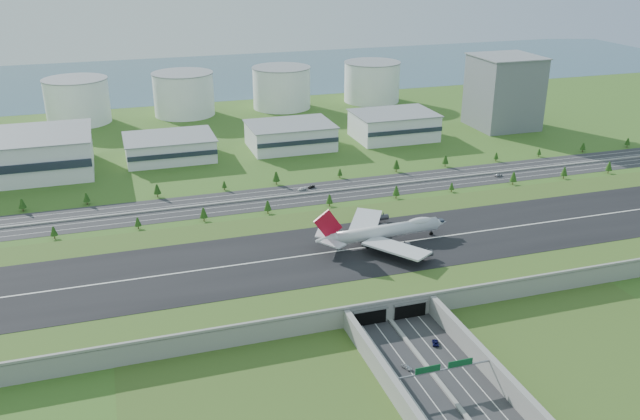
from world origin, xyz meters
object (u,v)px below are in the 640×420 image
object	(u,v)px
car_0	(407,367)
car_5	(311,187)
office_tower	(504,92)
boeing_747	(383,231)
car_6	(498,175)
car_2	(435,343)
fuel_tank_a	(77,101)
car_7	(302,189)

from	to	relation	value
car_0	car_5	world-z (taller)	car_5
office_tower	car_0	xyz separation A→B (m)	(-207.08, -276.75, -26.65)
boeing_747	car_6	world-z (taller)	boeing_747
car_2	car_6	size ratio (longest dim) A/B	0.86
car_2	car_5	world-z (taller)	car_5
office_tower	car_6	size ratio (longest dim) A/B	10.01
car_2	boeing_747	bearing A→B (deg)	-76.01
fuel_tank_a	car_5	world-z (taller)	fuel_tank_a
office_tower	car_5	world-z (taller)	office_tower
fuel_tank_a	car_5	xyz separation A→B (m)	(134.57, -205.82, -16.64)
office_tower	car_2	xyz separation A→B (m)	(-190.49, -265.76, -26.72)
car_6	fuel_tank_a	bearing A→B (deg)	36.08
fuel_tank_a	car_0	distance (m)	408.04
office_tower	car_0	bearing A→B (deg)	-126.81
car_5	car_0	bearing A→B (deg)	-24.02
fuel_tank_a	boeing_747	size ratio (longest dim) A/B	0.74
car_5	car_6	size ratio (longest dim) A/B	0.81
boeing_747	car_2	bearing A→B (deg)	-99.98
fuel_tank_a	car_5	bearing A→B (deg)	-56.82
car_0	car_2	world-z (taller)	car_0
office_tower	car_0	size ratio (longest dim) A/B	12.86
office_tower	car_2	size ratio (longest dim) A/B	11.59
car_6	car_7	xyz separation A→B (m)	(-125.70, 13.20, 0.06)
boeing_747	office_tower	bearing A→B (deg)	43.68
car_6	car_7	world-z (taller)	car_7
boeing_747	car_7	xyz separation A→B (m)	(-10.45, 100.11, -13.01)
office_tower	car_7	size ratio (longest dim) A/B	9.68
car_0	car_5	size ratio (longest dim) A/B	0.96
car_2	car_6	distance (m)	202.45
car_6	car_0	bearing A→B (deg)	127.65
boeing_747	car_5	bearing A→B (deg)	89.13
office_tower	boeing_747	bearing A→B (deg)	-133.29
car_2	car_0	bearing A→B (deg)	54.48
boeing_747	car_7	bearing A→B (deg)	92.93
car_6	car_7	distance (m)	126.39
boeing_747	car_2	world-z (taller)	boeing_747
boeing_747	car_5	xyz separation A→B (m)	(-3.84, 101.94, -13.10)
boeing_747	car_0	distance (m)	88.75
car_6	car_7	bearing A→B (deg)	71.13
fuel_tank_a	boeing_747	bearing A→B (deg)	-65.78
car_7	office_tower	bearing A→B (deg)	100.44
car_2	car_7	distance (m)	173.11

